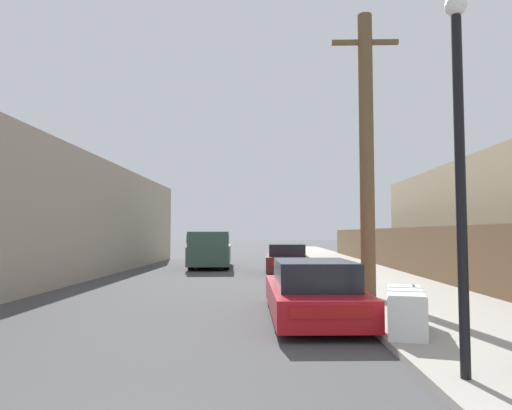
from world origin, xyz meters
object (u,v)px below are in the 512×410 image
(discarded_fridge, at_px, (406,310))
(utility_pole, at_px, (367,151))
(pickup_truck, at_px, (210,250))
(street_lamp, at_px, (460,151))
(parked_sports_car_red, at_px, (312,292))
(car_parked_mid, at_px, (286,259))

(discarded_fridge, bearing_deg, utility_pole, 100.83)
(utility_pole, bearing_deg, discarded_fridge, -93.86)
(pickup_truck, bearing_deg, discarded_fridge, 105.12)
(utility_pole, relative_size, street_lamp, 1.66)
(utility_pole, distance_m, street_lamp, 6.84)
(parked_sports_car_red, xyz_separation_m, pickup_truck, (-3.89, 13.75, 0.36))
(discarded_fridge, xyz_separation_m, utility_pole, (0.28, 4.15, 3.53))
(pickup_truck, bearing_deg, street_lamp, 102.33)
(parked_sports_car_red, distance_m, car_parked_mid, 10.88)
(discarded_fridge, bearing_deg, parked_sports_car_red, 145.15)
(discarded_fridge, height_order, utility_pole, utility_pole)
(discarded_fridge, distance_m, utility_pole, 5.46)
(pickup_truck, height_order, utility_pole, utility_pole)
(car_parked_mid, xyz_separation_m, pickup_truck, (-3.80, 2.87, 0.31))
(parked_sports_car_red, bearing_deg, street_lamp, -74.62)
(discarded_fridge, height_order, parked_sports_car_red, parked_sports_car_red)
(discarded_fridge, bearing_deg, street_lamp, -77.15)
(discarded_fridge, height_order, pickup_truck, pickup_truck)
(pickup_truck, xyz_separation_m, utility_pole, (5.61, -11.29, 3.07))
(car_parked_mid, xyz_separation_m, street_lamp, (1.45, -15.15, 2.17))
(discarded_fridge, xyz_separation_m, pickup_truck, (-5.33, 15.45, 0.46))
(utility_pole, height_order, street_lamp, utility_pole)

